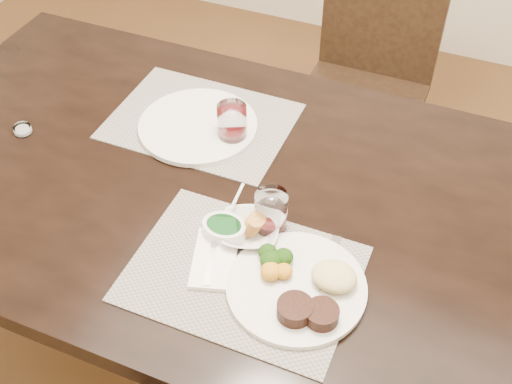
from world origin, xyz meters
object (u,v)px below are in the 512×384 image
at_px(cracker_bowl, 249,229).
at_px(dinner_plate, 302,287).
at_px(steak_knife, 320,292).
at_px(wine_glass_near, 271,213).
at_px(chair_far, 368,73).
at_px(far_plate, 198,126).

bearing_deg(cracker_bowl, dinner_plate, -32.24).
bearing_deg(steak_knife, wine_glass_near, 128.82).
relative_size(dinner_plate, wine_glass_near, 2.89).
distance_m(dinner_plate, cracker_bowl, 0.19).
bearing_deg(wine_glass_near, chair_far, 91.76).
xyz_separation_m(dinner_plate, cracker_bowl, (-0.16, 0.10, 0.00)).
relative_size(dinner_plate, far_plate, 0.93).
bearing_deg(dinner_plate, cracker_bowl, 129.17).
xyz_separation_m(steak_knife, far_plate, (-0.46, 0.37, 0.00)).
distance_m(cracker_bowl, wine_glass_near, 0.06).
relative_size(chair_far, steak_knife, 3.80).
bearing_deg(cracker_bowl, wine_glass_near, 49.13).
relative_size(chair_far, wine_glass_near, 9.20).
xyz_separation_m(wine_glass_near, far_plate, (-0.30, 0.25, -0.04)).
height_order(chair_far, dinner_plate, chair_far).
bearing_deg(cracker_bowl, far_plate, 132.90).
height_order(steak_knife, far_plate, far_plate).
distance_m(dinner_plate, far_plate, 0.57).
relative_size(steak_knife, wine_glass_near, 2.42).
bearing_deg(far_plate, wine_glass_near, -39.42).
bearing_deg(chair_far, cracker_bowl, -90.15).
xyz_separation_m(cracker_bowl, far_plate, (-0.27, 0.29, -0.01)).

